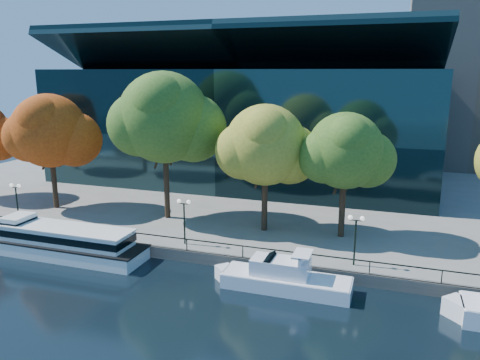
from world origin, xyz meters
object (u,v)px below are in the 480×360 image
(tour_boat, at_px, (58,240))
(tree_1, at_px, (51,132))
(cruiser_near, at_px, (281,277))
(tree_4, at_px, (347,153))
(lamp_0, at_px, (16,194))
(tree_2, at_px, (166,120))
(lamp_2, at_px, (356,229))
(lamp_1, at_px, (184,211))
(tree_3, at_px, (267,147))

(tour_boat, relative_size, tree_1, 1.35)
(tree_1, bearing_deg, cruiser_near, -18.91)
(tree_4, relative_size, lamp_0, 2.82)
(tree_4, height_order, lamp_0, tree_4)
(tree_2, bearing_deg, lamp_2, -18.16)
(lamp_1, bearing_deg, tree_4, 25.89)
(tree_3, relative_size, lamp_1, 2.96)
(tree_1, bearing_deg, tree_4, 1.13)
(tour_boat, xyz_separation_m, lamp_1, (10.52, 3.60, 2.61))
(cruiser_near, relative_size, lamp_2, 2.61)
(tour_boat, relative_size, lamp_2, 4.20)
(cruiser_near, height_order, lamp_2, lamp_2)
(tree_2, xyz_separation_m, lamp_1, (4.76, -6.32, -7.14))
(tree_3, distance_m, lamp_0, 25.14)
(tree_1, height_order, tree_3, tree_1)
(tree_3, bearing_deg, lamp_2, -33.21)
(tree_1, bearing_deg, lamp_1, -17.25)
(cruiser_near, distance_m, tree_4, 13.24)
(lamp_1, bearing_deg, lamp_2, 0.00)
(tree_2, relative_size, tree_3, 1.24)
(tree_1, distance_m, lamp_2, 33.63)
(tour_boat, distance_m, tree_2, 15.06)
(cruiser_near, relative_size, tree_4, 0.93)
(tree_4, distance_m, lamp_2, 8.06)
(lamp_0, relative_size, lamp_1, 1.00)
(tree_2, xyz_separation_m, tree_4, (17.67, -0.05, -2.32))
(lamp_0, bearing_deg, cruiser_near, -7.93)
(cruiser_near, relative_size, lamp_1, 2.61)
(tree_3, bearing_deg, lamp_0, -166.58)
(tree_1, bearing_deg, tree_2, 2.82)
(tour_boat, bearing_deg, lamp_0, 154.80)
(tour_boat, relative_size, lamp_1, 4.20)
(tree_3, bearing_deg, tree_4, 4.44)
(tree_1, xyz_separation_m, lamp_2, (32.71, -5.65, -5.40))
(lamp_2, bearing_deg, tour_boat, -171.80)
(tree_1, xyz_separation_m, lamp_1, (18.21, -5.65, -5.40))
(tour_boat, relative_size, tree_4, 1.49)
(tree_1, bearing_deg, tree_3, 0.14)
(tree_2, bearing_deg, tree_4, -0.16)
(tree_1, height_order, lamp_0, tree_1)
(tree_4, height_order, lamp_2, tree_4)
(tour_boat, bearing_deg, lamp_1, 18.91)
(tree_4, distance_m, lamp_1, 15.14)
(tour_boat, xyz_separation_m, tree_2, (5.76, 9.92, 9.75))
(tree_2, xyz_separation_m, tree_3, (10.54, -0.60, -2.09))
(lamp_0, bearing_deg, tree_4, 11.40)
(lamp_0, bearing_deg, tree_2, 25.21)
(tree_1, xyz_separation_m, tree_4, (31.12, 0.61, -0.58))
(cruiser_near, relative_size, lamp_0, 2.61)
(cruiser_near, relative_size, tree_2, 0.71)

